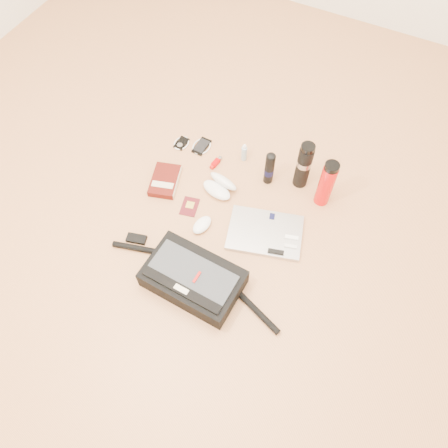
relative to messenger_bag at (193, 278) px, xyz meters
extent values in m
plane|color=tan|center=(-0.05, 0.29, -0.06)|extent=(4.00, 4.00, 0.00)
cube|color=black|center=(0.00, 0.00, 0.00)|extent=(0.45, 0.29, 0.11)
cube|color=#303338|center=(0.00, -0.01, 0.06)|extent=(0.40, 0.21, 0.01)
cube|color=black|center=(0.00, -0.09, 0.06)|extent=(0.39, 0.06, 0.01)
cube|color=beige|center=(0.00, -0.09, 0.06)|extent=(0.07, 0.03, 0.02)
cube|color=#B40C08|center=(0.03, -0.01, 0.06)|extent=(0.01, 0.06, 0.02)
cylinder|color=black|center=(-0.32, 0.04, -0.04)|extent=(0.27, 0.10, 0.03)
cylinder|color=black|center=(0.33, 0.01, -0.04)|extent=(0.27, 0.12, 0.03)
cube|color=black|center=(-0.37, 0.08, -0.05)|extent=(0.11, 0.07, 0.02)
cube|color=#ADADAF|center=(0.19, 0.40, -0.04)|extent=(0.42, 0.35, 0.02)
cube|color=black|center=(0.19, 0.49, -0.03)|extent=(0.04, 0.04, 0.00)
cube|color=white|center=(0.32, 0.42, -0.03)|extent=(0.07, 0.04, 0.01)
cube|color=silver|center=(0.34, 0.37, -0.03)|extent=(0.06, 0.03, 0.01)
cube|color=black|center=(0.28, 0.31, -0.03)|extent=(0.08, 0.04, 0.01)
cube|color=#460E09|center=(-0.42, 0.45, -0.04)|extent=(0.19, 0.24, 0.04)
cube|color=beige|center=(-0.35, 0.47, -0.04)|extent=(0.06, 0.19, 0.03)
cube|color=beige|center=(-0.41, 0.41, -0.02)|extent=(0.12, 0.07, 0.00)
cube|color=#4C0F15|center=(-0.23, 0.37, -0.05)|extent=(0.11, 0.13, 0.00)
cube|color=#E9CA4C|center=(-0.23, 0.38, -0.05)|extent=(0.05, 0.05, 0.00)
ellipsoid|color=white|center=(-0.11, 0.29, -0.04)|extent=(0.09, 0.13, 0.04)
ellipsoid|color=white|center=(-0.14, 0.51, -0.03)|extent=(0.19, 0.12, 0.05)
ellipsoid|color=white|center=(-0.13, 0.57, -0.01)|extent=(0.19, 0.13, 0.10)
ellipsoid|color=black|center=(-0.17, 0.52, -0.03)|extent=(0.05, 0.04, 0.02)
ellipsoid|color=black|center=(-0.11, 0.50, -0.03)|extent=(0.05, 0.04, 0.02)
cylinder|color=black|center=(-0.14, 0.51, -0.03)|extent=(0.03, 0.01, 0.01)
cube|color=black|center=(-0.48, 0.73, -0.05)|extent=(0.06, 0.10, 0.01)
cylinder|color=#9A9A9C|center=(-0.48, 0.71, -0.05)|extent=(0.03, 0.03, 0.00)
torus|color=white|center=(-0.48, 0.73, -0.05)|extent=(0.08, 0.08, 0.01)
cube|color=black|center=(-0.36, 0.76, -0.05)|extent=(0.07, 0.13, 0.01)
cube|color=black|center=(-0.36, 0.76, -0.05)|extent=(0.06, 0.10, 0.00)
torus|color=white|center=(-0.36, 0.76, -0.05)|extent=(0.10, 0.10, 0.01)
cube|color=#B00104|center=(-0.23, 0.68, -0.04)|extent=(0.03, 0.06, 0.03)
cube|color=#BB100B|center=(-0.24, 0.65, -0.04)|extent=(0.02, 0.02, 0.02)
cylinder|color=gray|center=(-0.23, 0.71, -0.04)|extent=(0.02, 0.03, 0.02)
cylinder|color=#98B6C8|center=(-0.11, 0.79, -0.01)|extent=(0.04, 0.04, 0.09)
cylinder|color=white|center=(-0.11, 0.79, 0.04)|extent=(0.03, 0.03, 0.02)
cylinder|color=white|center=(-0.11, 0.79, 0.06)|extent=(0.02, 0.02, 0.01)
cylinder|color=black|center=(0.07, 0.71, 0.05)|extent=(0.07, 0.07, 0.20)
cylinder|color=black|center=(0.07, 0.71, 0.02)|extent=(0.07, 0.07, 0.04)
ellipsoid|color=black|center=(0.07, 0.71, 0.15)|extent=(0.06, 0.06, 0.02)
cylinder|color=black|center=(0.23, 0.77, 0.08)|extent=(0.09, 0.09, 0.27)
cylinder|color=#A7A7AA|center=(0.23, 0.77, 0.11)|extent=(0.09, 0.09, 0.03)
cylinder|color=black|center=(0.23, 0.77, 0.23)|extent=(0.09, 0.09, 0.03)
cylinder|color=red|center=(0.37, 0.72, 0.08)|extent=(0.09, 0.09, 0.27)
cylinder|color=black|center=(0.37, 0.72, 0.22)|extent=(0.08, 0.08, 0.03)
camera|label=1|loc=(0.50, -0.66, 1.85)|focal=35.00mm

